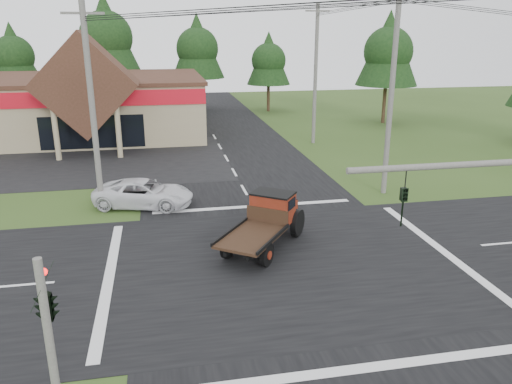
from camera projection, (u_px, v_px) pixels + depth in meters
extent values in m
plane|color=#2F4719|center=(285.00, 263.00, 20.53)|extent=(120.00, 120.00, 0.00)
cube|color=black|center=(285.00, 263.00, 20.52)|extent=(12.00, 120.00, 0.02)
cube|color=black|center=(285.00, 263.00, 20.52)|extent=(120.00, 12.00, 0.02)
cube|color=black|center=(31.00, 164.00, 35.74)|extent=(28.00, 14.00, 0.02)
cube|color=gray|center=(32.00, 108.00, 44.89)|extent=(30.00, 15.00, 5.00)
cube|color=#3D2619|center=(28.00, 79.00, 44.11)|extent=(30.40, 15.40, 0.30)
cube|color=#A00C18|center=(6.00, 101.00, 37.35)|extent=(30.00, 0.12, 1.20)
cube|color=#3D2619|center=(86.00, 84.00, 37.17)|extent=(7.78, 4.00, 7.78)
cylinder|color=gray|center=(56.00, 133.00, 36.20)|extent=(0.40, 0.40, 4.00)
cylinder|color=gray|center=(118.00, 131.00, 37.00)|extent=(0.40, 0.40, 4.00)
cube|color=black|center=(93.00, 132.00, 39.26)|extent=(8.00, 0.08, 2.60)
cylinder|color=#595651|center=(501.00, 163.00, 12.30)|extent=(8.00, 0.16, 0.16)
imported|color=black|center=(403.00, 207.00, 12.16)|extent=(0.16, 0.20, 1.00)
cylinder|color=#595651|center=(50.00, 345.00, 11.49)|extent=(0.20, 0.20, 4.40)
imported|color=black|center=(43.00, 283.00, 11.21)|extent=(0.53, 2.48, 1.00)
sphere|color=#FF0C0C|center=(43.00, 272.00, 11.29)|extent=(0.18, 0.18, 0.18)
cylinder|color=#595651|center=(93.00, 112.00, 24.94)|extent=(0.30, 0.30, 10.50)
cube|color=#595651|center=(83.00, 13.00, 23.51)|extent=(2.00, 0.12, 0.12)
cylinder|color=#595651|center=(391.00, 94.00, 27.67)|extent=(0.30, 0.30, 11.50)
cylinder|color=#595651|center=(315.00, 76.00, 40.79)|extent=(0.30, 0.30, 11.20)
cube|color=#595651|center=(318.00, 11.00, 39.25)|extent=(2.00, 0.12, 0.12)
cylinder|color=#332316|center=(20.00, 100.00, 55.61)|extent=(0.36, 0.36, 3.50)
cone|color=black|center=(13.00, 53.00, 54.06)|extent=(5.60, 5.60, 6.60)
sphere|color=black|center=(13.00, 56.00, 54.15)|extent=(4.40, 4.40, 4.40)
cylinder|color=#332316|center=(111.00, 94.00, 56.32)|extent=(0.36, 0.36, 4.55)
cone|color=black|center=(106.00, 33.00, 54.30)|extent=(7.28, 7.28, 8.58)
sphere|color=black|center=(106.00, 37.00, 54.42)|extent=(5.72, 5.72, 5.72)
cylinder|color=#332316|center=(199.00, 94.00, 59.17)|extent=(0.36, 0.36, 3.85)
cone|color=black|center=(197.00, 46.00, 57.45)|extent=(6.16, 6.16, 7.26)
sphere|color=black|center=(197.00, 49.00, 57.56)|extent=(4.84, 4.84, 4.84)
cylinder|color=#332316|center=(268.00, 98.00, 58.85)|extent=(0.36, 0.36, 3.15)
cone|color=black|center=(269.00, 58.00, 57.45)|extent=(5.04, 5.04, 5.94)
sphere|color=black|center=(269.00, 60.00, 57.53)|extent=(3.96, 3.96, 3.96)
cylinder|color=#332316|center=(384.00, 104.00, 51.20)|extent=(0.36, 0.36, 3.85)
cone|color=black|center=(388.00, 48.00, 49.49)|extent=(6.16, 6.16, 7.26)
sphere|color=black|center=(388.00, 51.00, 49.59)|extent=(4.84, 4.84, 4.84)
imported|color=silver|center=(144.00, 193.00, 26.96)|extent=(5.72, 3.75, 1.46)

